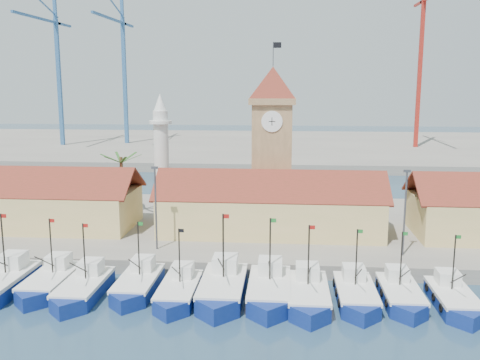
{
  "coord_description": "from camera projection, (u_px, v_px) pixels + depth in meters",
  "views": [
    {
      "loc": [
        1.59,
        -42.51,
        19.23
      ],
      "look_at": [
        -3.49,
        18.0,
        8.11
      ],
      "focal_mm": 40.0,
      "sensor_mm": 36.0,
      "label": 1
    }
  ],
  "objects": [
    {
      "name": "boat_1",
      "position": [
        49.0,
        283.0,
        49.85
      ],
      "size": [
        3.45,
        9.45,
        7.15
      ],
      "color": "navy",
      "rests_on": "ground"
    },
    {
      "name": "boat_7",
      "position": [
        308.0,
        297.0,
        46.71
      ],
      "size": [
        3.57,
        9.78,
        7.4
      ],
      "color": "navy",
      "rests_on": "ground"
    },
    {
      "name": "boat_2",
      "position": [
        83.0,
        290.0,
        48.31
      ],
      "size": [
        3.42,
        9.38,
        7.1
      ],
      "color": "navy",
      "rests_on": "ground"
    },
    {
      "name": "clock_tower",
      "position": [
        272.0,
        140.0,
        68.59
      ],
      "size": [
        5.8,
        5.8,
        22.7
      ],
      "color": "tan",
      "rests_on": "quay"
    },
    {
      "name": "boat_5",
      "position": [
        222.0,
        290.0,
        48.03
      ],
      "size": [
        3.9,
        10.68,
        8.08
      ],
      "color": "navy",
      "rests_on": "ground"
    },
    {
      "name": "crane_blue_near",
      "position": [
        122.0,
        61.0,
        148.63
      ],
      "size": [
        1.0,
        33.87,
        41.49
      ],
      "color": "#316398",
      "rests_on": "terminal"
    },
    {
      "name": "palm_tree",
      "position": [
        122.0,
        181.0,
        71.27
      ],
      "size": [
        5.6,
        5.03,
        8.39
      ],
      "color": "brown",
      "rests_on": "quay"
    },
    {
      "name": "crane_red_right",
      "position": [
        423.0,
        49.0,
        138.59
      ],
      "size": [
        1.0,
        34.72,
        46.04
      ],
      "color": "#AE241A",
      "rests_on": "terminal"
    },
    {
      "name": "minaret",
      "position": [
        161.0,
        154.0,
        72.19
      ],
      "size": [
        3.0,
        3.0,
        16.3
      ],
      "color": "silver",
      "rests_on": "quay"
    },
    {
      "name": "crane_blue_far",
      "position": [
        56.0,
        61.0,
        144.2
      ],
      "size": [
        1.0,
        33.55,
        41.08
      ],
      "color": "#316398",
      "rests_on": "terminal"
    },
    {
      "name": "boat_0",
      "position": [
        1.0,
        285.0,
        49.36
      ],
      "size": [
        3.74,
        10.25,
        7.76
      ],
      "color": "navy",
      "rests_on": "ground"
    },
    {
      "name": "boat_9",
      "position": [
        401.0,
        296.0,
        47.0
      ],
      "size": [
        3.24,
        8.87,
        6.71
      ],
      "color": "navy",
      "rests_on": "ground"
    },
    {
      "name": "boat_3",
      "position": [
        137.0,
        286.0,
        49.37
      ],
      "size": [
        3.37,
        9.22,
        6.98
      ],
      "color": "navy",
      "rests_on": "ground"
    },
    {
      "name": "boat_8",
      "position": [
        356.0,
        296.0,
        46.95
      ],
      "size": [
        3.35,
        9.19,
        6.95
      ],
      "color": "navy",
      "rests_on": "ground"
    },
    {
      "name": "boat_6",
      "position": [
        269.0,
        292.0,
        47.67
      ],
      "size": [
        3.75,
        10.28,
        7.78
      ],
      "color": "navy",
      "rests_on": "ground"
    },
    {
      "name": "boat_4",
      "position": [
        178.0,
        293.0,
        47.73
      ],
      "size": [
        3.27,
        8.96,
        6.78
      ],
      "color": "navy",
      "rests_on": "ground"
    },
    {
      "name": "hall_center",
      "position": [
        270.0,
        211.0,
        64.15
      ],
      "size": [
        27.04,
        10.13,
        7.61
      ],
      "color": "#E1BF7B",
      "rests_on": "quay"
    },
    {
      "name": "quay",
      "position": [
        271.0,
        228.0,
        68.65
      ],
      "size": [
        140.0,
        32.0,
        1.5
      ],
      "primitive_type": "cube",
      "color": "gray",
      "rests_on": "ground"
    },
    {
      "name": "ground",
      "position": [
        263.0,
        313.0,
        45.26
      ],
      "size": [
        400.0,
        400.0,
        0.0
      ],
      "primitive_type": "plane",
      "color": "#1C384B",
      "rests_on": "ground"
    },
    {
      "name": "lamp_posts",
      "position": [
        273.0,
        206.0,
        55.82
      ],
      "size": [
        80.7,
        0.25,
        9.03
      ],
      "color": "#3F3F44",
      "rests_on": "quay"
    },
    {
      "name": "terminal",
      "position": [
        279.0,
        147.0,
        152.9
      ],
      "size": [
        240.0,
        80.0,
        2.0
      ],
      "primitive_type": "cube",
      "color": "gray",
      "rests_on": "ground"
    },
    {
      "name": "boat_10",
      "position": [
        454.0,
        301.0,
        46.01
      ],
      "size": [
        3.24,
        8.87,
        6.71
      ],
      "color": "navy",
      "rests_on": "ground"
    },
    {
      "name": "hall_left",
      "position": [
        14.0,
        206.0,
        66.78
      ],
      "size": [
        31.2,
        10.13,
        7.61
      ],
      "color": "#E1BF7B",
      "rests_on": "quay"
    }
  ]
}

